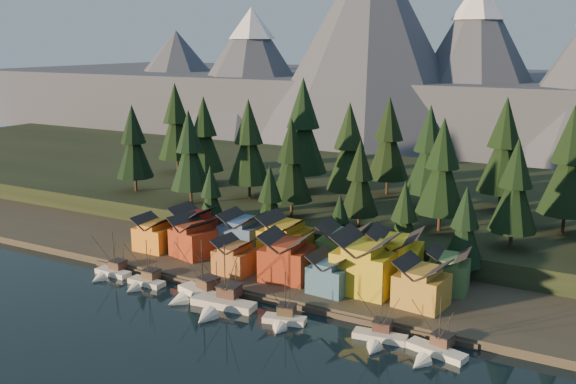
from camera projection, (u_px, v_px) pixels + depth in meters
The scene contains 45 objects.
ground at pixel (210, 332), 105.20m from camera, with size 500.00×500.00×0.00m, color black.
shore_strip at pixel (318, 257), 139.12m from camera, with size 400.00×50.00×1.50m, color #373228.
hillside at pixel (396, 199), 181.22m from camera, with size 420.00×100.00×6.00m, color black.
dock at pixel (262, 295), 119.15m from camera, with size 80.00×4.00×1.00m, color #4F4638.
mountain_ridge at pixel (484, 88), 283.20m from camera, with size 560.00×190.00×90.00m.
boat_0 at pixel (109, 267), 129.66m from camera, with size 8.09×8.75×10.01m.
boat_1 at pixel (143, 276), 124.41m from camera, with size 7.88×8.56×10.08m.
boat_2 at pixel (195, 286), 118.67m from camera, with size 10.71×11.25×12.17m.
boat_3 at pixel (219, 298), 113.37m from camera, with size 12.46×13.42×12.87m.
boat_4 at pixel (283, 313), 107.55m from camera, with size 7.86×8.41×9.97m.
boat_5 at pixel (379, 331), 101.29m from camera, with size 9.06×9.70×9.89m.
boat_6 at pixel (433, 345), 96.61m from camera, with size 9.99×10.50×10.28m.
house_front_0 at pixel (154, 232), 141.02m from camera, with size 7.65×7.24×7.56m.
house_front_1 at pixel (193, 236), 136.98m from camera, with size 9.84×9.60×8.47m.
house_front_2 at pixel (235, 255), 127.14m from camera, with size 7.46×7.52×6.96m.
house_front_3 at pixel (287, 255), 123.47m from camera, with size 9.81×9.43×9.19m.
house_front_4 at pixel (331, 272), 117.51m from camera, with size 7.59×8.11×7.24m.
house_front_5 at pixel (365, 261), 117.19m from camera, with size 10.76×9.83×11.02m.
house_front_6 at pixel (422, 282), 110.98m from camera, with size 9.12×8.72×8.28m.
house_back_0 at pixel (193, 225), 143.51m from camera, with size 8.56×8.24×9.01m.
house_back_1 at pixel (242, 232), 138.22m from camera, with size 8.32×8.42×9.17m.
house_back_2 at pixel (285, 238), 133.03m from camera, with size 9.55×8.79×9.97m.
house_back_3 at pixel (344, 246), 128.31m from camera, with size 10.03×9.08×9.54m.
house_back_4 at pixel (395, 255), 121.42m from camera, with size 10.85×10.53×10.47m.
house_back_5 at pixel (448, 269), 117.63m from camera, with size 7.77×7.85×7.99m.
tree_hill_0 at pixel (134, 144), 174.20m from camera, with size 10.26×10.26×23.91m.
tree_hill_1 at pixel (204, 137), 182.01m from camera, with size 10.94×10.94×25.49m.
tree_hill_2 at pixel (190, 153), 160.45m from camera, with size 10.32×10.32×24.04m.
tree_hill_3 at pixel (249, 145), 165.71m from camera, with size 11.25×11.25×26.20m.
tree_hill_4 at pixel (303, 129), 174.13m from camera, with size 13.34×13.34×31.09m.
tree_hill_5 at pixel (292, 163), 149.10m from camera, with size 10.04×10.04×23.40m.
tree_hill_6 at pixel (349, 150), 157.79m from camera, with size 11.21×11.21×26.12m.
tree_hill_7 at pixel (360, 180), 139.39m from camera, with size 8.58×8.58×19.99m.
tree_hill_8 at pixel (429, 153), 155.37m from camera, with size 11.04×11.04×25.72m.
tree_hill_9 at pixel (442, 170), 137.22m from camera, with size 10.71×10.71×24.96m.
tree_hill_10 at pixel (504, 149), 154.43m from camera, with size 11.91×11.91×27.74m.
tree_hill_11 at pixel (515, 189), 125.77m from camera, with size 9.64×9.64×22.45m.
tree_hill_12 at pixel (569, 165), 134.99m from camera, with size 11.89×11.89×27.70m.
tree_hill_15 at pixel (389, 141), 170.37m from camera, with size 11.32×11.32×26.37m.
tree_hill_16 at pixel (176, 124), 198.65m from camera, with size 12.03×12.03×28.03m.
tree_shore_0 at pixel (211, 197), 149.92m from camera, with size 7.34×7.34×17.09m.
tree_shore_1 at pixel (270, 202), 142.23m from camera, with size 7.98×7.98×18.58m.
tree_shore_2 at pixel (340, 223), 134.83m from camera, with size 6.03×6.03×14.05m.
tree_shore_3 at pixel (404, 221), 127.73m from camera, with size 7.84×7.84×18.26m.
tree_shore_4 at pixel (465, 229), 122.06m from camera, with size 7.97×7.97×18.58m.
Camera 1 is at (57.97, -78.85, 46.73)m, focal length 40.00 mm.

